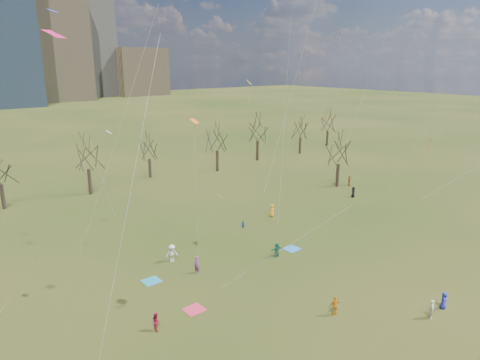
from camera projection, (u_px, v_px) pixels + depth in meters
ground at (319, 275)px, 41.56m from camera, size 500.00×500.00×0.00m
bare_tree_row at (137, 153)px, 67.39m from camera, size 113.04×29.80×9.50m
blanket_teal at (152, 281)px, 40.32m from camera, size 1.60×1.50×0.03m
blanket_navy at (292, 249)px, 47.24m from camera, size 1.60×1.50×0.03m
blanket_crimson at (194, 309)px, 35.67m from camera, size 1.60×1.50×0.03m
person_0 at (444, 300)px, 35.67m from camera, size 0.86×0.71×1.50m
person_1 at (432, 309)px, 34.30m from camera, size 0.70×0.61×1.62m
person_2 at (156, 321)px, 32.81m from camera, size 0.73×0.85×1.50m
person_4 at (335, 306)px, 34.72m from camera, size 1.07×0.80×1.69m
person_5 at (277, 250)px, 45.18m from camera, size 1.52×0.62×1.60m
person_6 at (353, 192)px, 65.06m from camera, size 0.97×0.88×1.66m
person_7 at (197, 265)px, 41.61m from camera, size 0.51×0.70×1.77m
person_8 at (243, 225)px, 52.85m from camera, size 0.51×0.57×0.98m
person_9 at (172, 253)px, 44.01m from camera, size 1.38×1.07×1.88m
person_10 at (349, 181)px, 71.14m from camera, size 1.09×0.72×1.72m
person_12 at (272, 210)px, 56.89m from camera, size 0.80×0.98×1.74m
kites_airborne at (268, 131)px, 47.79m from camera, size 62.11×34.16×29.06m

